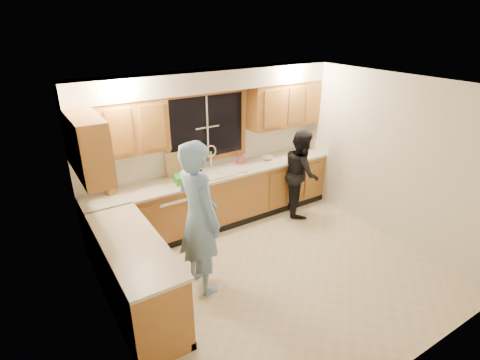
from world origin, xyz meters
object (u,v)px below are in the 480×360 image
(woman, at_px, (301,173))
(dishwasher, at_px, (170,214))
(sink, at_px, (217,175))
(man, at_px, (199,218))
(dish_crate, at_px, (184,179))
(stove, at_px, (152,306))
(knife_block, at_px, (109,186))
(soap_bottle, at_px, (240,158))
(bowl, at_px, (267,158))

(woman, bearing_deg, dishwasher, 110.95)
(sink, relative_size, dishwasher, 1.05)
(man, bearing_deg, dishwasher, -11.55)
(woman, height_order, dish_crate, woman)
(stove, xyz_separation_m, knife_block, (0.14, 1.94, 0.58))
(soap_bottle, distance_m, bowl, 0.52)
(dish_crate, distance_m, bowl, 1.65)
(man, bearing_deg, stove, 116.15)
(man, xyz_separation_m, woman, (2.38, 0.86, -0.24))
(man, xyz_separation_m, dish_crate, (0.35, 1.20, -0.00))
(man, bearing_deg, sink, -43.10)
(knife_block, bearing_deg, woman, -33.91)
(soap_bottle, bearing_deg, dishwasher, -173.74)
(sink, relative_size, knife_block, 3.93)
(dishwasher, bearing_deg, sink, 0.99)
(dishwasher, height_order, man, man)
(soap_bottle, bearing_deg, dish_crate, -168.58)
(sink, relative_size, bowl, 4.32)
(dish_crate, bearing_deg, soap_bottle, 11.42)
(dishwasher, distance_m, knife_block, 1.02)
(sink, distance_m, stove, 2.60)
(man, distance_m, woman, 2.54)
(dishwasher, distance_m, soap_bottle, 1.51)
(knife_block, height_order, soap_bottle, knife_block)
(woman, relative_size, soap_bottle, 7.35)
(stove, height_order, man, man)
(sink, xyz_separation_m, dish_crate, (-0.61, -0.09, 0.12))
(woman, distance_m, soap_bottle, 1.09)
(dishwasher, relative_size, bowl, 4.12)
(sink, xyz_separation_m, bowl, (1.03, 0.04, 0.08))
(knife_block, distance_m, soap_bottle, 2.18)
(man, bearing_deg, dish_crate, -22.70)
(dishwasher, relative_size, soap_bottle, 4.02)
(knife_block, bearing_deg, dishwasher, -33.03)
(woman, distance_m, dish_crate, 2.07)
(man, relative_size, knife_block, 9.00)
(dish_crate, bearing_deg, dishwasher, 161.36)
(woman, xyz_separation_m, bowl, (-0.38, 0.48, 0.19))
(stove, relative_size, man, 0.46)
(woman, bearing_deg, bowl, 69.87)
(bowl, bearing_deg, dishwasher, -178.29)
(dishwasher, relative_size, man, 0.42)
(dishwasher, xyz_separation_m, dish_crate, (0.24, -0.08, 0.57))
(stove, bearing_deg, woman, 23.41)
(sink, height_order, soap_bottle, sink)
(sink, height_order, knife_block, sink)
(soap_bottle, relative_size, bowl, 1.02)
(dish_crate, distance_m, soap_bottle, 1.17)
(dishwasher, distance_m, bowl, 1.96)
(dishwasher, bearing_deg, woman, -10.53)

